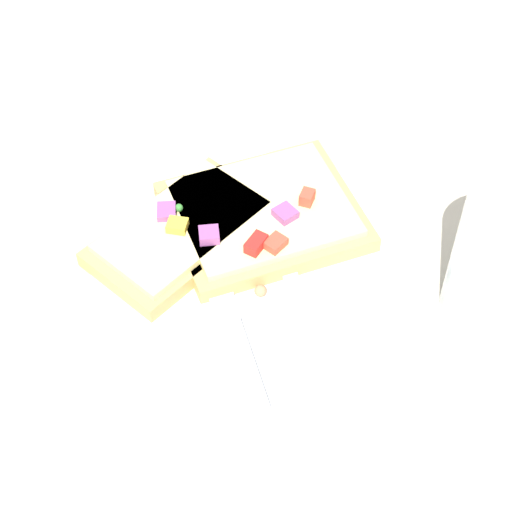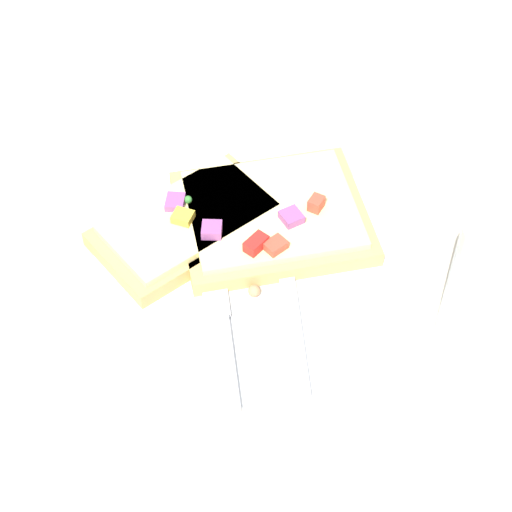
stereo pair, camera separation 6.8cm
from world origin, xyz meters
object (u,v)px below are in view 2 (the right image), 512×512
plate (256,269)px  pizza_slice_main (272,216)px  pizza_slice_corner (189,224)px  fork (286,270)px  knife (217,308)px  drinking_glass (503,289)px

plate → pizza_slice_main: pizza_slice_main is taller
pizza_slice_main → pizza_slice_corner: size_ratio=1.06×
fork → knife: bearing=120.7°
plate → knife: knife is taller
fork → drinking_glass: 0.17m
pizza_slice_main → fork: bearing=-91.3°
drinking_glass → pizza_slice_main: bearing=-31.2°
fork → pizza_slice_corner: pizza_slice_corner is taller
pizza_slice_main → pizza_slice_corner: 0.07m
pizza_slice_corner → plate: bearing=108.8°
plate → pizza_slice_main: size_ratio=1.47×
fork → drinking_glass: (-0.15, 0.05, 0.05)m
fork → pizza_slice_corner: 0.09m
plate → pizza_slice_main: (-0.01, -0.04, 0.02)m
plate → fork: fork is taller
plate → drinking_glass: bearing=162.5°
plate → pizza_slice_corner: pizza_slice_corner is taller
fork → plate: bearing=65.5°
knife → pizza_slice_main: pizza_slice_main is taller
knife → drinking_glass: (-0.21, 0.01, 0.05)m
pizza_slice_corner → drinking_glass: 0.25m
knife → drinking_glass: size_ratio=1.77×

